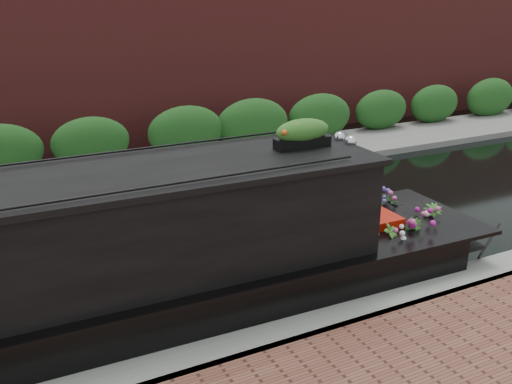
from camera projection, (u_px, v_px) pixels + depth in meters
name	position (u px, v px, depth m)	size (l,w,h in m)	color
ground	(165.00, 251.00, 9.65)	(80.00, 80.00, 0.00)	black
near_bank_coping	(252.00, 355.00, 6.88)	(40.00, 0.60, 0.50)	gray
far_bank_path	(107.00, 182.00, 13.18)	(40.00, 2.40, 0.34)	slate
far_hedge	(98.00, 171.00, 13.94)	(40.00, 1.10, 2.80)	#1A4617
far_brick_wall	(81.00, 151.00, 15.70)	(40.00, 1.00, 8.00)	maroon
narrowboat	(65.00, 284.00, 6.87)	(11.72, 2.35, 2.74)	black
rope_fender	(443.00, 239.00, 9.75)	(0.29, 0.29, 0.38)	brown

